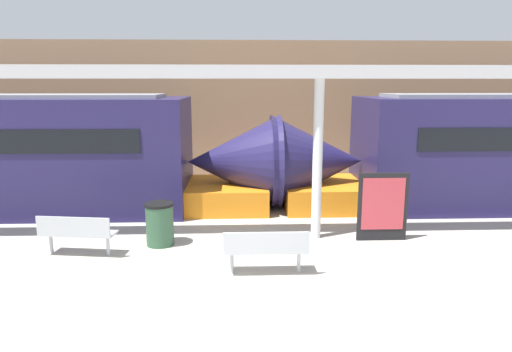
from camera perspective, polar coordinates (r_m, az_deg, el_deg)
The scene contains 8 objects.
ground_plane at distance 8.05m, azimuth -2.29°, elevation -14.25°, with size 60.00×60.00×0.00m, color #A8A093.
station_wall at distance 16.99m, azimuth -2.38°, elevation 8.19°, with size 56.00×0.20×5.00m, color #937051.
bench_near at distance 8.51m, azimuth 1.23°, elevation -8.94°, with size 1.57×0.44×0.86m.
bench_far at distance 10.09m, azimuth -21.54°, elevation -6.45°, with size 1.59×0.65×0.86m.
trash_bin at distance 10.25m, azimuth -11.94°, elevation -5.87°, with size 0.63×0.63×0.95m.
poster_board at distance 10.61m, azimuth 15.55°, elevation -3.71°, with size 1.12×0.07×1.56m.
support_column_near at distance 10.29m, azimuth 7.69°, elevation 1.91°, with size 0.22×0.22×3.59m, color silver.
canopy_beam at distance 10.15m, azimuth 7.99°, elevation 12.76°, with size 28.00×0.60×0.28m, color #B7B7BC.
Camera 1 is at (0.02, -7.24, 3.51)m, focal length 32.00 mm.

